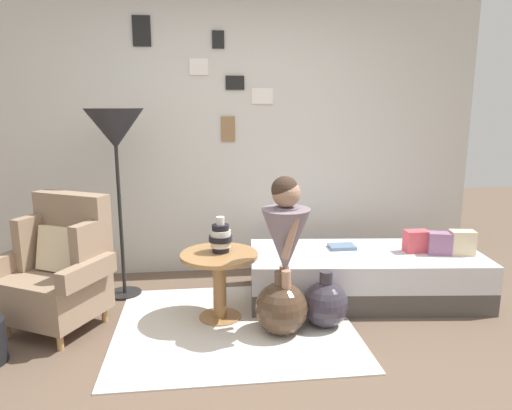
{
  "coord_description": "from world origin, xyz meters",
  "views": [
    {
      "loc": [
        -0.27,
        -2.55,
        1.61
      ],
      "look_at": [
        0.15,
        0.95,
        0.85
      ],
      "focal_mm": 33.07,
      "sensor_mm": 36.0,
      "label": 1
    }
  ],
  "objects": [
    {
      "name": "pillow_head",
      "position": [
        1.84,
        0.92,
        0.5
      ],
      "size": [
        0.21,
        0.15,
        0.2
      ],
      "primitive_type": "cube",
      "rotation": [
        0.0,
        0.0,
        -0.18
      ],
      "color": "beige",
      "rests_on": "daybed"
    },
    {
      "name": "demijohn_near",
      "position": [
        0.28,
        0.52,
        0.19
      ],
      "size": [
        0.38,
        0.38,
        0.46
      ],
      "color": "#473323",
      "rests_on": "ground"
    },
    {
      "name": "vase_striped",
      "position": [
        -0.13,
        0.84,
        0.63
      ],
      "size": [
        0.18,
        0.18,
        0.27
      ],
      "color": "black",
      "rests_on": "side_table"
    },
    {
      "name": "armchair",
      "position": [
        -1.29,
        0.83,
        0.44
      ],
      "size": [
        0.9,
        0.82,
        0.97
      ],
      "color": "tan",
      "rests_on": "ground"
    },
    {
      "name": "ground_plane",
      "position": [
        0.0,
        0.0,
        0.0
      ],
      "size": [
        12.0,
        12.0,
        0.0
      ],
      "primitive_type": "plane",
      "color": "brown"
    },
    {
      "name": "book_on_daybed",
      "position": [
        0.92,
        1.19,
        0.42
      ],
      "size": [
        0.22,
        0.16,
        0.03
      ],
      "primitive_type": "cube",
      "rotation": [
        0.0,
        0.0,
        0.0
      ],
      "color": "slate",
      "rests_on": "daybed"
    },
    {
      "name": "pillow_mid",
      "position": [
        1.66,
        0.95,
        0.49
      ],
      "size": [
        0.21,
        0.16,
        0.18
      ],
      "primitive_type": "cube",
      "rotation": [
        0.0,
        0.0,
        -0.25
      ],
      "color": "gray",
      "rests_on": "daybed"
    },
    {
      "name": "pillow_back",
      "position": [
        1.5,
        1.03,
        0.49
      ],
      "size": [
        0.2,
        0.12,
        0.18
      ],
      "primitive_type": "cube",
      "rotation": [
        0.0,
        0.0,
        0.02
      ],
      "color": "#D64C56",
      "rests_on": "daybed"
    },
    {
      "name": "gallery_wall",
      "position": [
        -0.0,
        1.95,
        1.3
      ],
      "size": [
        4.8,
        0.12,
        2.6
      ],
      "color": "beige",
      "rests_on": "ground"
    },
    {
      "name": "person_child",
      "position": [
        0.31,
        0.53,
        0.73
      ],
      "size": [
        0.34,
        0.34,
        1.13
      ],
      "color": "#A37A60",
      "rests_on": "ground"
    },
    {
      "name": "daybed",
      "position": [
        1.08,
        1.07,
        0.2
      ],
      "size": [
        1.97,
        0.99,
        0.4
      ],
      "color": "#4C4742",
      "rests_on": "ground"
    },
    {
      "name": "rug",
      "position": [
        -0.04,
        0.66,
        0.01
      ],
      "size": [
        1.72,
        1.49,
        0.01
      ],
      "primitive_type": "cube",
      "color": "silver",
      "rests_on": "ground"
    },
    {
      "name": "side_table",
      "position": [
        -0.14,
        0.81,
        0.38
      ],
      "size": [
        0.58,
        0.58,
        0.52
      ],
      "color": "#9E7042",
      "rests_on": "ground"
    },
    {
      "name": "floor_lamp",
      "position": [
        -0.94,
        1.37,
        1.37
      ],
      "size": [
        0.47,
        0.47,
        1.57
      ],
      "color": "black",
      "rests_on": "ground"
    },
    {
      "name": "demijohn_far",
      "position": [
        0.62,
        0.59,
        0.17
      ],
      "size": [
        0.34,
        0.34,
        0.42
      ],
      "color": "#332D38",
      "rests_on": "ground"
    }
  ]
}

